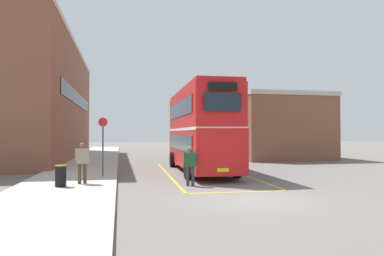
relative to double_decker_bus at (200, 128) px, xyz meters
name	(u,v)px	position (x,y,z in m)	size (l,w,h in m)	color
ground_plane	(180,164)	(-0.17, 5.75, -2.51)	(135.60, 135.60, 0.00)	#66605B
sidewalk_left	(91,162)	(-6.67, 8.15, -2.44)	(4.00, 57.60, 0.14)	#B2ADA3
brick_building_left	(41,102)	(-11.38, 13.15, 2.50)	(6.34, 25.02, 10.02)	brown
depot_building_right	(264,127)	(9.12, 12.04, 0.30)	(7.72, 13.10, 5.62)	brown
double_decker_bus	(200,128)	(0.00, 0.00, 0.00)	(2.93, 10.44, 4.75)	black
single_deck_bus	(184,139)	(2.57, 19.49, -0.87)	(3.30, 8.73, 3.02)	black
pedestrian_boarding	(190,163)	(-1.62, -5.30, -1.56)	(0.54, 0.34, 1.66)	#2D2D38
pedestrian_waiting_near	(82,160)	(-6.06, -4.73, -1.39)	(0.55, 0.35, 1.70)	#473828
litter_bin	(61,176)	(-6.80, -5.41, -1.95)	(0.45, 0.45, 0.85)	black
bus_stop_sign	(103,141)	(-5.35, -2.22, -0.66)	(0.44, 0.09, 2.86)	#4C4C51
bay_marking_yellow	(207,176)	(-0.02, -1.91, -2.51)	(4.43, 12.48, 0.01)	gold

